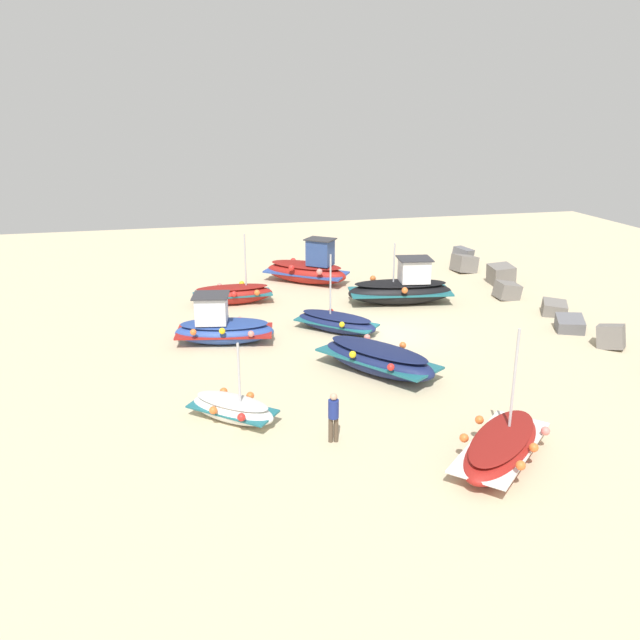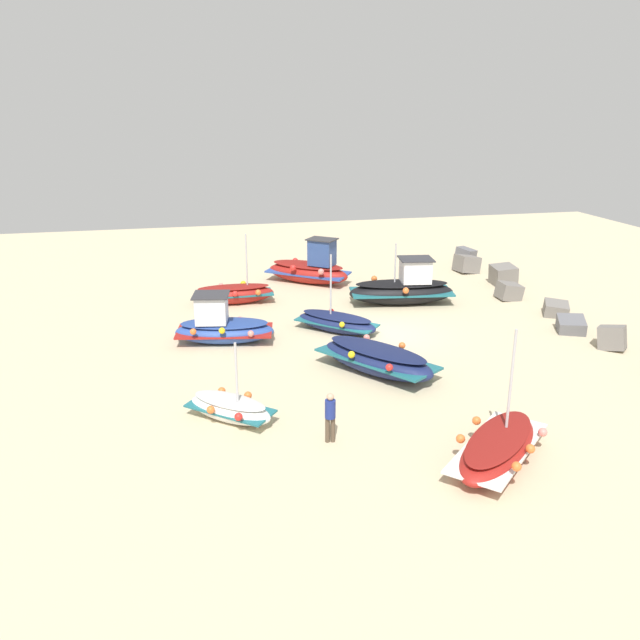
# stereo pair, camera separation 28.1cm
# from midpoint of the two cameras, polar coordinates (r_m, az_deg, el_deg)

# --- Properties ---
(ground_plane) EXTENTS (58.04, 58.04, 0.00)m
(ground_plane) POSITION_cam_midpoint_polar(r_m,az_deg,el_deg) (28.31, 5.67, -1.25)
(ground_plane) COLOR beige
(fishing_boat_0) EXTENTS (3.60, 3.68, 3.50)m
(fishing_boat_0) POSITION_cam_midpoint_polar(r_m,az_deg,el_deg) (28.36, 1.18, -0.20)
(fishing_boat_0) COLOR navy
(fishing_boat_0) RESTS_ON ground_plane
(fishing_boat_1) EXTENTS (2.84, 3.00, 2.73)m
(fishing_boat_1) POSITION_cam_midpoint_polar(r_m,az_deg,el_deg) (20.68, -8.25, -7.87)
(fishing_boat_1) COLOR white
(fishing_boat_1) RESTS_ON ground_plane
(fishing_boat_2) EXTENTS (2.64, 5.55, 3.15)m
(fishing_boat_2) POSITION_cam_midpoint_polar(r_m,az_deg,el_deg) (32.59, 7.13, 2.84)
(fishing_boat_2) COLOR black
(fishing_boat_2) RESTS_ON ground_plane
(fishing_boat_3) EXTENTS (4.39, 4.92, 2.67)m
(fishing_boat_3) POSITION_cam_midpoint_polar(r_m,az_deg,el_deg) (36.19, -1.29, 4.60)
(fishing_boat_3) COLOR maroon
(fishing_boat_3) RESTS_ON ground_plane
(fishing_boat_4) EXTENTS (1.85, 4.11, 3.57)m
(fishing_boat_4) POSITION_cam_midpoint_polar(r_m,az_deg,el_deg) (32.68, -8.09, 2.33)
(fishing_boat_4) COLOR maroon
(fishing_boat_4) RESTS_ON ground_plane
(fishing_boat_5) EXTENTS (5.02, 4.35, 1.10)m
(fishing_boat_5) POSITION_cam_midpoint_polar(r_m,az_deg,el_deg) (24.05, 4.89, -3.46)
(fishing_boat_5) COLOR navy
(fishing_boat_5) RESTS_ON ground_plane
(fishing_boat_6) EXTENTS (4.15, 4.27, 3.80)m
(fishing_boat_6) POSITION_cam_midpoint_polar(r_m,az_deg,el_deg) (18.98, 15.53, -10.84)
(fishing_boat_6) COLOR maroon
(fishing_boat_6) RESTS_ON ground_plane
(fishing_boat_7) EXTENTS (2.46, 4.43, 2.17)m
(fishing_boat_7) POSITION_cam_midpoint_polar(r_m,az_deg,el_deg) (27.27, -9.08, -0.59)
(fishing_boat_7) COLOR #2D4C9E
(fishing_boat_7) RESTS_ON ground_plane
(person_walking) EXTENTS (0.32, 0.32, 1.59)m
(person_walking) POSITION_cam_midpoint_polar(r_m,az_deg,el_deg) (19.03, 0.79, -8.44)
(person_walking) COLOR brown
(person_walking) RESTS_ON ground_plane
(breakwater_rocks) EXTENTS (24.36, 3.00, 1.37)m
(breakwater_rocks) POSITION_cam_midpoint_polar(r_m,az_deg,el_deg) (33.04, 19.15, 1.53)
(breakwater_rocks) COLOR slate
(breakwater_rocks) RESTS_ON ground_plane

